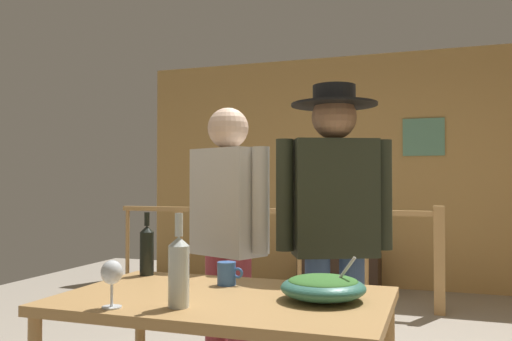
{
  "coord_description": "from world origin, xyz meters",
  "views": [
    {
      "loc": [
        0.54,
        -2.99,
        1.23
      ],
      "look_at": [
        -0.26,
        -0.66,
        1.28
      ],
      "focal_mm": 37.15,
      "sensor_mm": 36.0,
      "label": 1
    }
  ],
  "objects_px": {
    "wine_glass": "(112,274)",
    "person_standing_left": "(228,229)",
    "stair_railing": "(317,240)",
    "salad_bowl": "(323,286)",
    "tv_console": "(339,272)",
    "person_standing_right": "(335,217)",
    "wine_bottle_clear": "(179,270)",
    "flat_screen_tv": "(339,232)",
    "wine_bottle_dark": "(147,249)",
    "framed_picture": "(424,137)",
    "serving_table": "(224,316)",
    "mug_blue": "(227,273)"
  },
  "relations": [
    {
      "from": "flat_screen_tv",
      "to": "serving_table",
      "type": "height_order",
      "value": "flat_screen_tv"
    },
    {
      "from": "framed_picture",
      "to": "person_standing_right",
      "type": "xyz_separation_m",
      "value": [
        -0.35,
        -3.59,
        -0.7
      ]
    },
    {
      "from": "wine_bottle_clear",
      "to": "person_standing_right",
      "type": "xyz_separation_m",
      "value": [
        0.38,
        1.0,
        0.13
      ]
    },
    {
      "from": "person_standing_left",
      "to": "wine_glass",
      "type": "bearing_deg",
      "value": 113.82
    },
    {
      "from": "framed_picture",
      "to": "flat_screen_tv",
      "type": "relative_size",
      "value": 0.83
    },
    {
      "from": "flat_screen_tv",
      "to": "serving_table",
      "type": "xyz_separation_m",
      "value": [
        0.26,
        -4.04,
        0.04
      ]
    },
    {
      "from": "mug_blue",
      "to": "tv_console",
      "type": "bearing_deg",
      "value": 92.88
    },
    {
      "from": "serving_table",
      "to": "wine_bottle_clear",
      "type": "relative_size",
      "value": 3.8
    },
    {
      "from": "wine_glass",
      "to": "person_standing_left",
      "type": "relative_size",
      "value": 0.1
    },
    {
      "from": "wine_bottle_dark",
      "to": "wine_bottle_clear",
      "type": "distance_m",
      "value": 0.7
    },
    {
      "from": "serving_table",
      "to": "person_standing_right",
      "type": "height_order",
      "value": "person_standing_right"
    },
    {
      "from": "serving_table",
      "to": "wine_bottle_clear",
      "type": "distance_m",
      "value": 0.33
    },
    {
      "from": "tv_console",
      "to": "person_standing_right",
      "type": "xyz_separation_m",
      "value": [
        0.56,
        -3.3,
        0.84
      ]
    },
    {
      "from": "framed_picture",
      "to": "mug_blue",
      "type": "bearing_deg",
      "value": -99.83
    },
    {
      "from": "tv_console",
      "to": "flat_screen_tv",
      "type": "bearing_deg",
      "value": -90.0
    },
    {
      "from": "person_standing_left",
      "to": "person_standing_right",
      "type": "height_order",
      "value": "person_standing_right"
    },
    {
      "from": "wine_glass",
      "to": "wine_bottle_clear",
      "type": "bearing_deg",
      "value": 21.78
    },
    {
      "from": "tv_console",
      "to": "person_standing_right",
      "type": "bearing_deg",
      "value": -80.36
    },
    {
      "from": "tv_console",
      "to": "flat_screen_tv",
      "type": "height_order",
      "value": "flat_screen_tv"
    },
    {
      "from": "salad_bowl",
      "to": "mug_blue",
      "type": "bearing_deg",
      "value": 161.17
    },
    {
      "from": "framed_picture",
      "to": "stair_railing",
      "type": "bearing_deg",
      "value": -132.48
    },
    {
      "from": "wine_glass",
      "to": "wine_bottle_clear",
      "type": "relative_size",
      "value": 0.5
    },
    {
      "from": "wine_bottle_clear",
      "to": "mug_blue",
      "type": "height_order",
      "value": "wine_bottle_clear"
    },
    {
      "from": "salad_bowl",
      "to": "wine_bottle_clear",
      "type": "xyz_separation_m",
      "value": [
        -0.47,
        -0.28,
        0.08
      ]
    },
    {
      "from": "person_standing_right",
      "to": "stair_railing",
      "type": "bearing_deg",
      "value": -99.63
    },
    {
      "from": "salad_bowl",
      "to": "wine_bottle_clear",
      "type": "height_order",
      "value": "wine_bottle_clear"
    },
    {
      "from": "stair_railing",
      "to": "wine_bottle_clear",
      "type": "relative_size",
      "value": 10.19
    },
    {
      "from": "salad_bowl",
      "to": "person_standing_right",
      "type": "height_order",
      "value": "person_standing_right"
    },
    {
      "from": "salad_bowl",
      "to": "wine_bottle_clear",
      "type": "relative_size",
      "value": 0.96
    },
    {
      "from": "tv_console",
      "to": "wine_glass",
      "type": "xyz_separation_m",
      "value": [
        -0.04,
        -4.39,
        0.69
      ]
    },
    {
      "from": "person_standing_right",
      "to": "salad_bowl",
      "type": "bearing_deg",
      "value": 73.07
    },
    {
      "from": "salad_bowl",
      "to": "person_standing_left",
      "type": "height_order",
      "value": "person_standing_left"
    },
    {
      "from": "flat_screen_tv",
      "to": "stair_railing",
      "type": "bearing_deg",
      "value": -96.08
    },
    {
      "from": "person_standing_right",
      "to": "tv_console",
      "type": "bearing_deg",
      "value": -104.39
    },
    {
      "from": "wine_glass",
      "to": "person_standing_left",
      "type": "distance_m",
      "value": 1.09
    },
    {
      "from": "salad_bowl",
      "to": "person_standing_left",
      "type": "distance_m",
      "value": 1.01
    },
    {
      "from": "wine_bottle_dark",
      "to": "wine_bottle_clear",
      "type": "relative_size",
      "value": 0.9
    },
    {
      "from": "salad_bowl",
      "to": "mug_blue",
      "type": "height_order",
      "value": "salad_bowl"
    },
    {
      "from": "framed_picture",
      "to": "salad_bowl",
      "type": "height_order",
      "value": "framed_picture"
    },
    {
      "from": "wine_glass",
      "to": "wine_bottle_dark",
      "type": "relative_size",
      "value": 0.56
    },
    {
      "from": "wine_bottle_dark",
      "to": "wine_glass",
      "type": "bearing_deg",
      "value": -69.89
    },
    {
      "from": "stair_railing",
      "to": "salad_bowl",
      "type": "relative_size",
      "value": 10.6
    },
    {
      "from": "mug_blue",
      "to": "person_standing_right",
      "type": "relative_size",
      "value": 0.07
    },
    {
      "from": "stair_railing",
      "to": "person_standing_right",
      "type": "relative_size",
      "value": 1.99
    },
    {
      "from": "framed_picture",
      "to": "mug_blue",
      "type": "distance_m",
      "value": 4.32
    },
    {
      "from": "tv_console",
      "to": "wine_bottle_clear",
      "type": "height_order",
      "value": "wine_bottle_clear"
    },
    {
      "from": "mug_blue",
      "to": "person_standing_right",
      "type": "height_order",
      "value": "person_standing_right"
    },
    {
      "from": "serving_table",
      "to": "wine_glass",
      "type": "xyz_separation_m",
      "value": [
        -0.3,
        -0.32,
        0.2
      ]
    },
    {
      "from": "serving_table",
      "to": "wine_glass",
      "type": "relative_size",
      "value": 7.53
    },
    {
      "from": "framed_picture",
      "to": "flat_screen_tv",
      "type": "height_order",
      "value": "framed_picture"
    }
  ]
}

